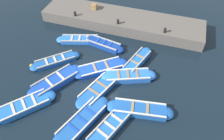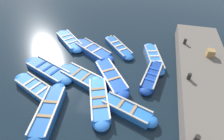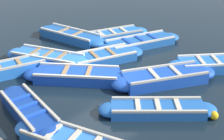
% 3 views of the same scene
% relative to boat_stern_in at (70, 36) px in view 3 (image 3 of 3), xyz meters
% --- Properties ---
extents(ground_plane, '(120.00, 120.00, 0.00)m').
position_rel_boat_stern_in_xyz_m(ground_plane, '(1.39, 3.25, -0.20)').
color(ground_plane, black).
extents(boat_stern_in, '(1.40, 3.83, 0.46)m').
position_rel_boat_stern_in_xyz_m(boat_stern_in, '(0.00, 0.00, 0.00)').
color(boat_stern_in, '#1E59AD').
rests_on(boat_stern_in, ground).
extents(boat_near_quay, '(3.27, 1.66, 0.47)m').
position_rel_boat_stern_in_xyz_m(boat_near_quay, '(3.69, 1.02, 0.01)').
color(boat_near_quay, blue).
rests_on(boat_near_quay, ground).
extents(boat_alongside, '(2.88, 3.00, 0.35)m').
position_rel_boat_stern_in_xyz_m(boat_alongside, '(2.08, 6.34, -0.05)').
color(boat_alongside, '#1E59AD').
rests_on(boat_alongside, ground).
extents(boat_broadside, '(3.31, 3.07, 0.43)m').
position_rel_boat_stern_in_xyz_m(boat_broadside, '(-1.75, 6.23, -0.01)').
color(boat_broadside, blue).
rests_on(boat_broadside, ground).
extents(boat_far_corner, '(3.60, 2.08, 0.37)m').
position_rel_boat_stern_in_xyz_m(boat_far_corner, '(-1.48, 1.27, -0.04)').
color(boat_far_corner, blue).
rests_on(boat_far_corner, ground).
extents(boat_inner_gap, '(3.55, 2.09, 0.40)m').
position_rel_boat_stern_in_xyz_m(boat_inner_gap, '(0.63, 2.70, -0.03)').
color(boat_inner_gap, '#1E59AD').
rests_on(boat_inner_gap, ground).
extents(boat_drifting, '(2.98, 3.51, 0.43)m').
position_rel_boat_stern_in_xyz_m(boat_drifting, '(2.34, 3.13, -0.01)').
color(boat_drifting, '#1947B7').
rests_on(boat_drifting, ground).
extents(boat_bow_out, '(3.71, 2.67, 0.46)m').
position_rel_boat_stern_in_xyz_m(boat_bow_out, '(0.43, 5.43, 0.00)').
color(boat_bow_out, '#1947B7').
rests_on(boat_bow_out, ground).
extents(boat_outer_left, '(3.99, 2.24, 0.39)m').
position_rel_boat_stern_in_xyz_m(boat_outer_left, '(-1.61, 2.78, -0.04)').
color(boat_outer_left, '#1E59AD').
rests_on(boat_outer_left, ground).
extents(boat_end_of_row, '(1.28, 3.25, 0.43)m').
position_rel_boat_stern_in_xyz_m(boat_end_of_row, '(4.70, 3.74, -0.01)').
color(boat_end_of_row, navy).
rests_on(boat_end_of_row, ground).
extents(boat_centre, '(2.11, 3.66, 0.46)m').
position_rel_boat_stern_in_xyz_m(boat_centre, '(2.19, 1.27, 0.00)').
color(boat_centre, blue).
rests_on(boat_centre, ground).
extents(buoy_orange_near, '(0.25, 0.25, 0.25)m').
position_rel_boat_stern_in_xyz_m(buoy_orange_near, '(1.22, 7.65, -0.07)').
color(buoy_orange_near, '#EAB214').
rests_on(buoy_orange_near, ground).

